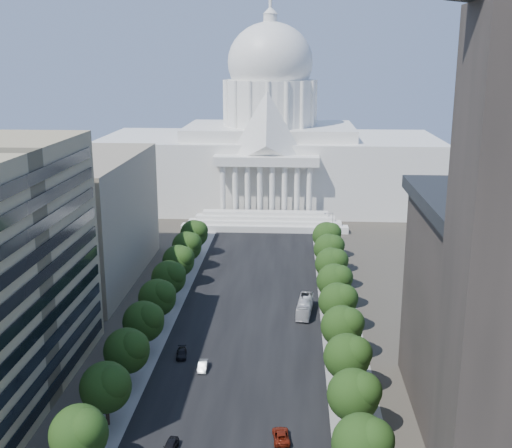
% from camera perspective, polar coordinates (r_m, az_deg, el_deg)
% --- Properties ---
extents(road_asphalt, '(30.00, 260.00, 0.01)m').
position_cam_1_polar(road_asphalt, '(147.27, -0.31, -6.42)').
color(road_asphalt, black).
rests_on(road_asphalt, ground).
extents(sidewalk_left, '(8.00, 260.00, 0.02)m').
position_cam_1_polar(sidewalk_left, '(149.65, -7.63, -6.21)').
color(sidewalk_left, gray).
rests_on(sidewalk_left, ground).
extents(sidewalk_right, '(8.00, 260.00, 0.02)m').
position_cam_1_polar(sidewalk_right, '(147.33, 7.14, -6.53)').
color(sidewalk_right, gray).
rests_on(sidewalk_right, ground).
extents(capitol, '(120.00, 56.00, 73.00)m').
position_cam_1_polar(capitol, '(234.51, 1.22, 6.58)').
color(capitol, white).
rests_on(capitol, ground).
extents(office_block_left_far, '(38.00, 52.00, 30.00)m').
position_cam_1_polar(office_block_left_far, '(162.31, -17.23, 0.46)').
color(office_block_left_far, gray).
rests_on(office_block_left_far, ground).
extents(tree_l_b, '(7.79, 7.60, 9.97)m').
position_cam_1_polar(tree_l_b, '(88.94, -15.32, -17.46)').
color(tree_l_b, '#33261C').
rests_on(tree_l_b, ground).
extents(tree_l_c, '(7.79, 7.60, 9.97)m').
position_cam_1_polar(tree_l_c, '(98.78, -13.07, -13.86)').
color(tree_l_c, '#33261C').
rests_on(tree_l_c, ground).
extents(tree_l_d, '(7.79, 7.60, 9.97)m').
position_cam_1_polar(tree_l_d, '(109.04, -11.29, -10.90)').
color(tree_l_d, '#33261C').
rests_on(tree_l_d, ground).
extents(tree_l_e, '(7.79, 7.60, 9.97)m').
position_cam_1_polar(tree_l_e, '(119.63, -9.85, -8.45)').
color(tree_l_e, '#33261C').
rests_on(tree_l_e, ground).
extents(tree_l_f, '(7.79, 7.60, 9.97)m').
position_cam_1_polar(tree_l_f, '(130.47, -8.65, -6.41)').
color(tree_l_f, '#33261C').
rests_on(tree_l_f, ground).
extents(tree_l_g, '(7.79, 7.60, 9.97)m').
position_cam_1_polar(tree_l_g, '(141.49, -7.65, -4.67)').
color(tree_l_g, '#33261C').
rests_on(tree_l_g, ground).
extents(tree_l_h, '(7.79, 7.60, 9.97)m').
position_cam_1_polar(tree_l_h, '(152.66, -6.80, -3.19)').
color(tree_l_h, '#33261C').
rests_on(tree_l_h, ground).
extents(tree_l_i, '(7.79, 7.60, 9.97)m').
position_cam_1_polar(tree_l_i, '(163.95, -6.07, -1.91)').
color(tree_l_i, '#33261C').
rests_on(tree_l_i, ground).
extents(tree_l_j, '(7.79, 7.60, 9.97)m').
position_cam_1_polar(tree_l_j, '(175.33, -5.43, -0.79)').
color(tree_l_j, '#33261C').
rests_on(tree_l_j, ground).
extents(tree_r_b, '(7.79, 7.60, 9.97)m').
position_cam_1_polar(tree_r_b, '(85.33, 9.63, -18.62)').
color(tree_r_b, '#33261C').
rests_on(tree_r_b, ground).
extents(tree_r_c, '(7.79, 7.60, 9.97)m').
position_cam_1_polar(tree_r_c, '(95.53, 8.87, -14.68)').
color(tree_r_c, '#33261C').
rests_on(tree_r_c, ground).
extents(tree_r_d, '(7.79, 7.60, 9.97)m').
position_cam_1_polar(tree_r_d, '(106.11, 8.28, -11.51)').
color(tree_r_d, '#33261C').
rests_on(tree_r_d, ground).
extents(tree_r_e, '(7.79, 7.60, 9.97)m').
position_cam_1_polar(tree_r_e, '(116.97, 7.81, -8.92)').
color(tree_r_e, '#33261C').
rests_on(tree_r_e, ground).
extents(tree_r_f, '(7.79, 7.60, 9.97)m').
position_cam_1_polar(tree_r_f, '(128.03, 7.42, -6.78)').
color(tree_r_f, '#33261C').
rests_on(tree_r_f, ground).
extents(tree_r_g, '(7.79, 7.60, 9.97)m').
position_cam_1_polar(tree_r_g, '(139.25, 7.10, -4.97)').
color(tree_r_g, '#33261C').
rests_on(tree_r_g, ground).
extents(tree_r_h, '(7.79, 7.60, 9.97)m').
position_cam_1_polar(tree_r_h, '(150.58, 6.83, -3.44)').
color(tree_r_h, '#33261C').
rests_on(tree_r_h, ground).
extents(tree_r_i, '(7.79, 7.60, 9.97)m').
position_cam_1_polar(tree_r_i, '(162.02, 6.60, -2.12)').
color(tree_r_i, '#33261C').
rests_on(tree_r_i, ground).
extents(tree_r_j, '(7.79, 7.60, 9.97)m').
position_cam_1_polar(tree_r_j, '(173.53, 6.40, -0.98)').
color(tree_r_j, '#33261C').
rests_on(tree_r_j, ground).
extents(streetlight_b, '(2.61, 0.44, 9.00)m').
position_cam_1_polar(streetlight_b, '(95.31, 9.87, -15.24)').
color(streetlight_b, gray).
rests_on(streetlight_b, ground).
extents(streetlight_c, '(2.61, 0.44, 9.00)m').
position_cam_1_polar(streetlight_c, '(117.53, 8.56, -9.17)').
color(streetlight_c, gray).
rests_on(streetlight_c, ground).
extents(streetlight_d, '(2.61, 0.44, 9.00)m').
position_cam_1_polar(streetlight_d, '(140.69, 7.70, -5.06)').
color(streetlight_d, gray).
rests_on(streetlight_d, ground).
extents(streetlight_e, '(2.61, 0.44, 9.00)m').
position_cam_1_polar(streetlight_e, '(164.39, 7.10, -2.12)').
color(streetlight_e, gray).
rests_on(streetlight_e, ground).
extents(streetlight_f, '(2.61, 0.44, 9.00)m').
position_cam_1_polar(streetlight_f, '(188.43, 6.65, 0.07)').
color(streetlight_f, gray).
rests_on(streetlight_f, ground).
extents(car_dark_a, '(2.07, 4.36, 1.44)m').
position_cam_1_polar(car_dark_a, '(94.62, -7.62, -19.02)').
color(car_dark_a, black).
rests_on(car_dark_a, ground).
extents(car_silver, '(1.54, 4.23, 1.39)m').
position_cam_1_polar(car_silver, '(114.91, -4.75, -12.46)').
color(car_silver, '#AAAEB2').
rests_on(car_silver, ground).
extents(car_red, '(2.82, 5.15, 1.37)m').
position_cam_1_polar(car_red, '(96.18, 2.24, -18.29)').
color(car_red, maroon).
rests_on(car_red, ground).
extents(car_dark_b, '(2.35, 4.66, 1.30)m').
position_cam_1_polar(car_dark_b, '(119.71, -6.63, -11.37)').
color(car_dark_b, black).
rests_on(car_dark_b, ground).
extents(city_bus, '(3.92, 11.72, 3.20)m').
position_cam_1_polar(city_bus, '(137.56, 4.36, -7.31)').
color(city_bus, silver).
rests_on(city_bus, ground).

